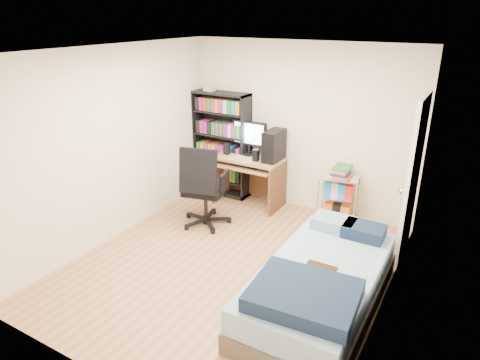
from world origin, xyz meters
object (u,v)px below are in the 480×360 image
Objects in this scene: media_shelf at (221,143)px; computer_desk at (256,162)px; office_chair at (204,200)px; bed at (320,286)px.

media_shelf is 0.73m from computer_desk.
media_shelf is at bearing 170.88° from computer_desk.
media_shelf reaches higher than office_chair.
office_chair reaches higher than bed.
office_chair is 0.55× the size of bed.
media_shelf reaches higher than bed.
computer_desk is at bearing 59.96° from office_chair.
media_shelf is 0.82× the size of bed.
computer_desk is at bearing -9.12° from media_shelf.
office_chair is at bearing 155.21° from bed.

